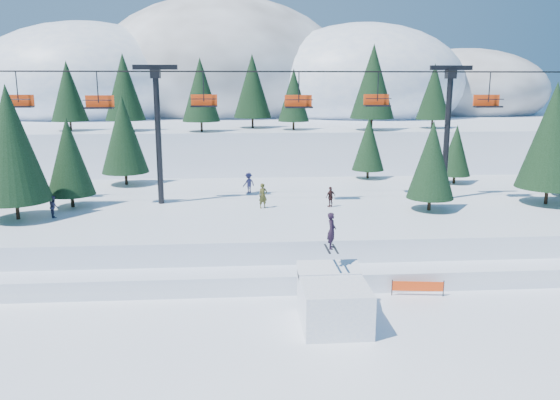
{
  "coord_description": "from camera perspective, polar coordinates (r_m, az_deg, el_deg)",
  "views": [
    {
      "loc": [
        -2.98,
        -23.12,
        11.47
      ],
      "look_at": [
        -0.82,
        6.0,
        5.2
      ],
      "focal_mm": 35.0,
      "sensor_mm": 36.0,
      "label": 1
    }
  ],
  "objects": [
    {
      "name": "berm",
      "position": [
        33.12,
        1.17,
        -7.14
      ],
      "size": [
        70.0,
        6.0,
        1.1
      ],
      "primitive_type": "cube",
      "color": "white",
      "rests_on": "ground"
    },
    {
      "name": "banner_near",
      "position": [
        31.24,
        14.2,
        -8.75
      ],
      "size": [
        2.84,
        0.41,
        0.9
      ],
      "color": "black",
      "rests_on": "ground"
    },
    {
      "name": "conifer_stand",
      "position": [
        42.72,
        5.18,
        6.22
      ],
      "size": [
        62.69,
        18.0,
        10.21
      ],
      "color": "black",
      "rests_on": "mid_shelf"
    },
    {
      "name": "jump_kicker",
      "position": [
        26.9,
        5.6,
        -10.4
      ],
      "size": [
        3.15,
        4.37,
        5.21
      ],
      "color": "white",
      "rests_on": "ground"
    },
    {
      "name": "ground",
      "position": [
        25.98,
        2.87,
        -14.1
      ],
      "size": [
        160.0,
        160.0,
        0.0
      ],
      "primitive_type": "plane",
      "color": "white",
      "rests_on": "ground"
    },
    {
      "name": "mountain_ridge",
      "position": [
        96.52,
        -5.6,
        10.98
      ],
      "size": [
        119.0,
        60.0,
        26.46
      ],
      "color": "white",
      "rests_on": "ground"
    },
    {
      "name": "banner_far",
      "position": [
        33.9,
        16.32,
        -7.2
      ],
      "size": [
        2.65,
        1.12,
        0.9
      ],
      "color": "black",
      "rests_on": "ground"
    },
    {
      "name": "distant_skiers",
      "position": [
        42.39,
        -1.98,
        1.02
      ],
      "size": [
        29.4,
        8.65,
        1.84
      ],
      "color": "#371D1C",
      "rests_on": "mid_shelf"
    },
    {
      "name": "chairlift",
      "position": [
        41.4,
        1.04,
        9.14
      ],
      "size": [
        46.0,
        3.21,
        10.28
      ],
      "color": "black",
      "rests_on": "mid_shelf"
    },
    {
      "name": "mid_shelf",
      "position": [
        42.48,
        -0.09,
        -1.8
      ],
      "size": [
        70.0,
        22.0,
        2.5
      ],
      "primitive_type": "cube",
      "color": "white",
      "rests_on": "ground"
    }
  ]
}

